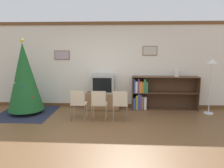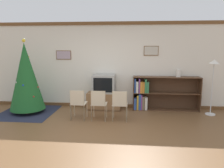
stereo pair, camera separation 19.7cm
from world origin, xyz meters
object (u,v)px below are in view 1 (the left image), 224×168
at_px(folding_chair_left, 78,103).
at_px(standing_lamp, 212,72).
at_px(christmas_tree, 24,77).
at_px(folding_chair_right, 120,104).
at_px(tv_console, 103,101).
at_px(vase, 177,73).
at_px(television, 103,84).
at_px(folding_chair_center, 99,103).
at_px(bookshelf, 153,94).

height_order(folding_chair_left, standing_lamp, standing_lamp).
relative_size(christmas_tree, folding_chair_right, 2.63).
height_order(tv_console, folding_chair_right, folding_chair_right).
distance_m(folding_chair_left, vase, 3.11).
height_order(christmas_tree, television, christmas_tree).
relative_size(television, folding_chair_right, 0.84).
distance_m(christmas_tree, vase, 4.52).
xyz_separation_m(folding_chair_center, folding_chair_right, (0.55, 0.00, 0.00)).
xyz_separation_m(tv_console, folding_chair_right, (0.55, -1.07, 0.21)).
bearing_deg(standing_lamp, television, 174.93).
bearing_deg(folding_chair_left, television, 62.48).
xyz_separation_m(tv_console, bookshelf, (1.54, 0.09, 0.24)).
xyz_separation_m(television, folding_chair_left, (-0.55, -1.07, -0.34)).
height_order(television, bookshelf, television).
distance_m(vase, standing_lamp, 0.96).
relative_size(christmas_tree, television, 3.12).
bearing_deg(tv_console, vase, 2.20).
bearing_deg(tv_console, folding_chair_center, -90.00).
relative_size(folding_chair_left, vase, 3.63).
height_order(folding_chair_center, vase, vase).
relative_size(tv_console, folding_chair_center, 1.25).
distance_m(tv_console, vase, 2.42).
xyz_separation_m(tv_console, folding_chair_center, (0.00, -1.07, 0.21)).
bearing_deg(folding_chair_center, christmas_tree, 166.61).
distance_m(bookshelf, vase, 0.97).
bearing_deg(folding_chair_left, tv_console, 62.54).
bearing_deg(television, bookshelf, 3.37).
bearing_deg(bookshelf, folding_chair_center, -143.13).
bearing_deg(standing_lamp, folding_chair_left, -167.96).
bearing_deg(vase, folding_chair_left, -157.66).
xyz_separation_m(christmas_tree, bookshelf, (3.76, 0.63, -0.58)).
distance_m(christmas_tree, folding_chair_right, 2.89).
relative_size(bookshelf, vase, 8.93).
bearing_deg(vase, folding_chair_center, -152.89).
bearing_deg(christmas_tree, folding_chair_center, -13.39).
height_order(bookshelf, vase, vase).
bearing_deg(vase, folding_chair_right, -145.81).
height_order(folding_chair_left, folding_chair_right, same).
distance_m(folding_chair_center, standing_lamp, 3.32).
xyz_separation_m(tv_console, vase, (2.25, 0.09, 0.89)).
bearing_deg(christmas_tree, tv_console, 13.66).
xyz_separation_m(christmas_tree, folding_chair_center, (2.22, -0.53, -0.61)).
relative_size(television, vase, 3.05).
bearing_deg(folding_chair_left, christmas_tree, 162.39).
xyz_separation_m(folding_chair_left, folding_chair_right, (1.11, 0.00, 0.00)).
height_order(folding_chair_center, standing_lamp, standing_lamp).
bearing_deg(folding_chair_left, folding_chair_center, 0.00).
bearing_deg(christmas_tree, standing_lamp, 2.77).
distance_m(bookshelf, standing_lamp, 1.79).
xyz_separation_m(christmas_tree, folding_chair_left, (1.66, -0.53, -0.61)).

